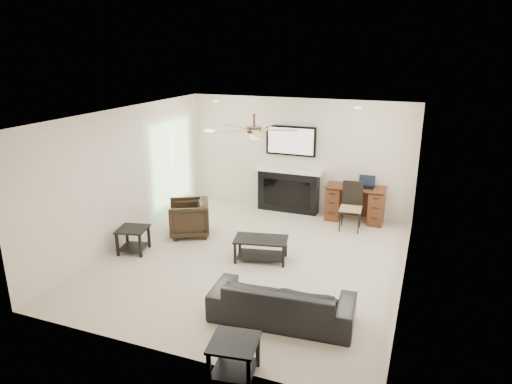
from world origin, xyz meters
TOP-DOWN VIEW (x-y plane):
  - room_shell at (0.19, 0.08)m, footprint 5.50×5.54m
  - sofa at (1.05, -1.58)m, footprint 1.97×0.89m
  - armchair at (-1.55, 0.57)m, footprint 1.02×1.01m
  - coffee_table at (0.15, 0.02)m, footprint 0.98×0.67m
  - end_table_near at (0.90, -2.83)m, footprint 0.59×0.59m
  - end_table_left at (-2.10, -0.48)m, footprint 0.60×0.60m
  - fireplace_unit at (-0.16, 2.58)m, footprint 1.52×0.34m
  - desk at (1.34, 2.51)m, footprint 1.22×0.56m
  - desk_chair at (1.34, 1.96)m, footprint 0.45×0.47m
  - laptop at (1.54, 2.49)m, footprint 0.33×0.24m

SIDE VIEW (x-z plane):
  - coffee_table at x=0.15m, z-range 0.00..0.40m
  - end_table_near at x=0.90m, z-range 0.00..0.45m
  - end_table_left at x=-2.10m, z-range 0.00..0.45m
  - sofa at x=1.05m, z-range 0.00..0.56m
  - armchair at x=-1.55m, z-range 0.00..0.69m
  - desk at x=1.34m, z-range 0.00..0.76m
  - desk_chair at x=1.34m, z-range 0.00..0.97m
  - laptop at x=1.54m, z-range 0.76..0.99m
  - fireplace_unit at x=-0.16m, z-range 0.00..1.91m
  - room_shell at x=0.19m, z-range 0.42..2.94m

